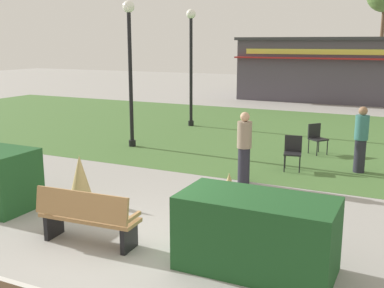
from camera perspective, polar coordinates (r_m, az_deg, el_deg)
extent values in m
plane|color=#999691|center=(7.89, -8.64, -12.25)|extent=(80.00, 80.00, 0.00)
cube|color=#446B33|center=(17.09, 11.30, 1.06)|extent=(36.00, 12.00, 0.01)
cube|color=#9E7547|center=(7.96, -12.32, -8.68)|extent=(1.73, 0.59, 0.06)
cube|color=#9E7547|center=(7.69, -13.34, -7.24)|extent=(1.70, 0.24, 0.44)
cube|color=black|center=(8.45, -16.41, -9.28)|extent=(0.11, 0.44, 0.45)
cube|color=black|center=(7.68, -7.64, -11.10)|extent=(0.11, 0.44, 0.45)
cube|color=#9E7547|center=(8.38, -16.98, -6.98)|extent=(0.09, 0.44, 0.06)
cube|color=#9E7547|center=(7.51, -7.18, -8.79)|extent=(0.09, 0.44, 0.06)
cube|color=#1E4C23|center=(6.95, 7.81, -10.73)|extent=(2.24, 1.10, 1.11)
cone|color=tan|center=(10.04, -13.41, -4.07)|extent=(0.52, 0.52, 0.98)
cone|color=tan|center=(8.59, 4.49, -6.61)|extent=(0.63, 0.63, 0.97)
cylinder|color=black|center=(15.10, -7.25, 0.10)|extent=(0.22, 0.22, 0.20)
cylinder|color=black|center=(14.81, -7.46, 7.57)|extent=(0.12, 0.12, 4.14)
sphere|color=white|center=(14.80, -7.71, 16.19)|extent=(0.36, 0.36, 0.36)
cylinder|color=black|center=(18.67, -0.12, 2.54)|extent=(0.22, 0.22, 0.20)
cylinder|color=black|center=(18.44, -0.12, 8.58)|extent=(0.12, 0.12, 4.14)
sphere|color=white|center=(18.43, -0.13, 15.51)|extent=(0.36, 0.36, 0.36)
cylinder|color=#2D4233|center=(6.92, 11.26, -12.06)|extent=(0.52, 0.52, 0.87)
cube|color=#47424C|center=(28.19, 17.74, 8.49)|extent=(10.95, 4.55, 3.35)
cube|color=#333338|center=(28.15, 17.98, 12.05)|extent=(11.25, 4.85, 0.16)
cube|color=maroon|center=(25.73, 17.04, 9.87)|extent=(11.05, 0.36, 0.08)
cube|color=#D8CC4C|center=(25.88, 17.15, 10.62)|extent=(9.85, 0.04, 0.28)
cube|color=black|center=(12.34, 12.11, -1.16)|extent=(0.52, 0.52, 0.04)
cube|color=black|center=(12.48, 12.18, 0.03)|extent=(0.44, 0.13, 0.44)
cylinder|color=black|center=(12.21, 11.14, -2.34)|extent=(0.03, 0.03, 0.45)
cylinder|color=black|center=(12.20, 12.92, -2.43)|extent=(0.03, 0.03, 0.45)
cylinder|color=black|center=(12.58, 11.23, -1.91)|extent=(0.03, 0.03, 0.45)
cylinder|color=black|center=(12.57, 12.96, -2.00)|extent=(0.03, 0.03, 0.45)
cube|color=black|center=(14.34, 15.07, 0.56)|extent=(0.62, 0.62, 0.04)
cube|color=black|center=(14.45, 14.61, 1.56)|extent=(0.31, 0.37, 0.44)
cylinder|color=black|center=(14.12, 14.93, -0.55)|extent=(0.03, 0.03, 0.45)
cylinder|color=black|center=(14.37, 16.09, -0.40)|extent=(0.03, 0.03, 0.45)
cylinder|color=black|center=(14.41, 13.96, -0.24)|extent=(0.03, 0.03, 0.45)
cylinder|color=black|center=(14.65, 15.11, -0.10)|extent=(0.03, 0.03, 0.45)
cylinder|color=#23232D|center=(12.66, 19.66, -1.38)|extent=(0.28, 0.28, 0.85)
cylinder|color=#336B66|center=(12.52, 19.90, 1.89)|extent=(0.34, 0.34, 0.62)
sphere|color=#8C6647|center=(12.45, 20.04, 3.79)|extent=(0.22, 0.22, 0.22)
cylinder|color=#23232D|center=(11.09, 6.30, -2.60)|extent=(0.28, 0.28, 0.85)
cylinder|color=gray|center=(10.92, 6.39, 1.13)|extent=(0.34, 0.34, 0.62)
sphere|color=tan|center=(10.85, 6.44, 3.30)|extent=(0.22, 0.22, 0.22)
cube|color=maroon|center=(35.75, 15.71, 7.48)|extent=(4.26, 1.94, 0.60)
cube|color=black|center=(35.74, 15.51, 8.18)|extent=(2.36, 1.66, 0.44)
cylinder|color=black|center=(36.52, 17.94, 7.07)|extent=(0.65, 0.24, 0.64)
cylinder|color=black|center=(34.70, 17.60, 6.85)|extent=(0.65, 0.24, 0.64)
cylinder|color=black|center=(36.88, 13.89, 7.35)|extent=(0.65, 0.24, 0.64)
cylinder|color=black|center=(35.08, 13.35, 7.14)|extent=(0.65, 0.24, 0.64)
cylinder|color=black|center=(36.29, 22.13, 6.74)|extent=(0.65, 0.26, 0.64)
cylinder|color=black|center=(34.47, 21.73, 6.52)|extent=(0.65, 0.26, 0.64)
cylinder|color=brown|center=(40.10, 21.93, 10.88)|extent=(0.28, 0.28, 5.77)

